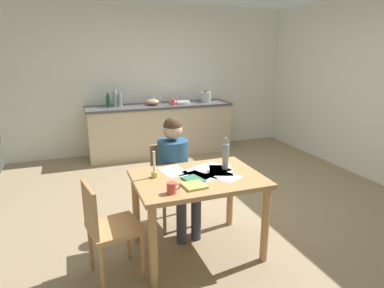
{
  "coord_description": "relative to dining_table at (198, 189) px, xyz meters",
  "views": [
    {
      "loc": [
        -1.5,
        -3.54,
        1.87
      ],
      "look_at": [
        -0.28,
        -0.18,
        0.85
      ],
      "focal_mm": 31.72,
      "sensor_mm": 36.0,
      "label": 1
    }
  ],
  "objects": [
    {
      "name": "wine_glass_by_kettle",
      "position": [
        0.41,
        3.27,
        0.38
      ],
      "size": [
        0.07,
        0.07,
        0.15
      ],
      "color": "silver",
      "rests_on": "kitchen_counter"
    },
    {
      "name": "paper_letter",
      "position": [
        -0.16,
        0.2,
        0.12
      ],
      "size": [
        0.25,
        0.33,
        0.0
      ],
      "primitive_type": "cube",
      "rotation": [
        0.0,
        0.0,
        0.16
      ],
      "color": "white",
      "rests_on": "dining_table"
    },
    {
      "name": "dining_table",
      "position": [
        0.0,
        0.0,
        0.0
      ],
      "size": [
        1.14,
        0.82,
        0.75
      ],
      "color": "tan",
      "rests_on": "ground"
    },
    {
      "name": "teacup_on_counter",
      "position": [
        0.68,
        2.97,
        0.32
      ],
      "size": [
        0.12,
        0.08,
        0.11
      ],
      "color": "#D84C3F",
      "rests_on": "kitchen_counter"
    },
    {
      "name": "chair_at_table",
      "position": [
        -0.06,
        0.65,
        -0.15
      ],
      "size": [
        0.44,
        0.44,
        0.86
      ],
      "color": "tan",
      "rests_on": "ground"
    },
    {
      "name": "kitchen_counter",
      "position": [
        0.48,
        3.12,
        -0.18
      ],
      "size": [
        2.56,
        0.64,
        0.9
      ],
      "color": "beige",
      "rests_on": "ground"
    },
    {
      "name": "bottle_wine_red",
      "position": [
        -0.2,
        3.19,
        0.39
      ],
      "size": [
        0.07,
        0.07,
        0.27
      ],
      "color": "#8C999E",
      "rests_on": "kitchen_counter"
    },
    {
      "name": "bottle_vinegar",
      "position": [
        -0.28,
        3.19,
        0.4
      ],
      "size": [
        0.08,
        0.08,
        0.32
      ],
      "color": "#8C999E",
      "rests_on": "kitchen_counter"
    },
    {
      "name": "stovetop_kettle",
      "position": [
        1.36,
        3.12,
        0.37
      ],
      "size": [
        0.18,
        0.18,
        0.22
      ],
      "color": "#B7BABF",
      "rests_on": "kitchen_counter"
    },
    {
      "name": "wine_bottle_on_table",
      "position": [
        0.31,
        0.09,
        0.25
      ],
      "size": [
        0.06,
        0.06,
        0.31
      ],
      "color": "#8C999E",
      "rests_on": "dining_table"
    },
    {
      "name": "book_cookery",
      "position": [
        -0.07,
        -0.07,
        0.13
      ],
      "size": [
        0.18,
        0.22,
        0.02
      ],
      "primitive_type": "cube",
      "rotation": [
        0.0,
        0.0,
        0.25
      ],
      "color": "#327053",
      "rests_on": "dining_table"
    },
    {
      "name": "wine_glass_near_sink",
      "position": [
        0.53,
        3.27,
        0.38
      ],
      "size": [
        0.07,
        0.07,
        0.15
      ],
      "color": "silver",
      "rests_on": "kitchen_counter"
    },
    {
      "name": "candlestick",
      "position": [
        -0.37,
        0.11,
        0.19
      ],
      "size": [
        0.06,
        0.06,
        0.24
      ],
      "color": "gold",
      "rests_on": "dining_table"
    },
    {
      "name": "book_magazine",
      "position": [
        -0.11,
        -0.21,
        0.13
      ],
      "size": [
        0.19,
        0.2,
        0.02
      ],
      "primitive_type": "cube",
      "rotation": [
        0.0,
        0.0,
        0.08
      ],
      "color": "tan",
      "rests_on": "dining_table"
    },
    {
      "name": "wall_back",
      "position": [
        0.48,
        3.48,
        0.67
      ],
      "size": [
        5.2,
        0.12,
        2.6
      ],
      "primitive_type": "cube",
      "color": "silver",
      "rests_on": "ground"
    },
    {
      "name": "chair_side_empty",
      "position": [
        -0.83,
        -0.11,
        -0.16
      ],
      "size": [
        0.46,
        0.46,
        0.85
      ],
      "color": "tan",
      "rests_on": "ground"
    },
    {
      "name": "paper_notice",
      "position": [
        0.26,
        0.07,
        0.12
      ],
      "size": [
        0.3,
        0.35,
        0.0
      ],
      "primitive_type": "cube",
      "rotation": [
        0.0,
        0.0,
        -0.36
      ],
      "color": "white",
      "rests_on": "dining_table"
    },
    {
      "name": "sink_unit",
      "position": [
        0.85,
        3.13,
        0.29
      ],
      "size": [
        0.36,
        0.36,
        0.24
      ],
      "color": "#B2B7BC",
      "rests_on": "kitchen_counter"
    },
    {
      "name": "paper_receipt",
      "position": [
        0.23,
        0.15,
        0.12
      ],
      "size": [
        0.29,
        0.34,
        0.0
      ],
      "primitive_type": "cube",
      "rotation": [
        0.0,
        0.0,
        0.29
      ],
      "color": "white",
      "rests_on": "dining_table"
    },
    {
      "name": "paper_envelope",
      "position": [
        0.22,
        -0.07,
        0.12
      ],
      "size": [
        0.33,
        0.36,
        0.0
      ],
      "primitive_type": "cube",
      "rotation": [
        0.0,
        0.0,
        0.53
      ],
      "color": "white",
      "rests_on": "dining_table"
    },
    {
      "name": "bottle_oil",
      "position": [
        -0.4,
        3.15,
        0.37
      ],
      "size": [
        0.07,
        0.07,
        0.24
      ],
      "color": "#194C23",
      "rests_on": "kitchen_counter"
    },
    {
      "name": "coffee_mug",
      "position": [
        -0.32,
        -0.27,
        0.17
      ],
      "size": [
        0.11,
        0.08,
        0.09
      ],
      "color": "#D84C3F",
      "rests_on": "dining_table"
    },
    {
      "name": "mixing_bowl",
      "position": [
        0.35,
        3.12,
        0.32
      ],
      "size": [
        0.23,
        0.23,
        0.1
      ],
      "primitive_type": "ellipsoid",
      "color": "tan",
      "rests_on": "kitchen_counter"
    },
    {
      "name": "wall_right",
      "position": [
        3.08,
        0.88,
        0.67
      ],
      "size": [
        0.12,
        5.2,
        2.6
      ],
      "primitive_type": "cube",
      "color": "silver",
      "rests_on": "ground"
    },
    {
      "name": "paper_flyer",
      "position": [
        0.05,
        0.07,
        0.12
      ],
      "size": [
        0.33,
        0.36,
        0.0
      ],
      "primitive_type": "cube",
      "rotation": [
        0.0,
        0.0,
        0.5
      ],
      "color": "white",
      "rests_on": "dining_table"
    },
    {
      "name": "ground_plane",
      "position": [
        0.48,
        0.88,
        -0.65
      ],
      "size": [
        5.2,
        5.2,
        0.04
      ],
      "primitive_type": "cube",
      "color": "#937F60"
    },
    {
      "name": "person_seated",
      "position": [
        -0.05,
        0.5,
        0.05
      ],
      "size": [
        0.36,
        0.61,
        1.19
      ],
      "color": "navy",
      "rests_on": "ground"
    },
    {
      "name": "paper_bill",
      "position": [
        -0.0,
        -0.02,
        0.12
      ],
      "size": [
        0.32,
        0.36,
        0.0
      ],
      "primitive_type": "cube",
      "rotation": [
        0.0,
        0.0,
        0.43
      ],
      "color": "white",
      "rests_on": "dining_table"
    }
  ]
}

